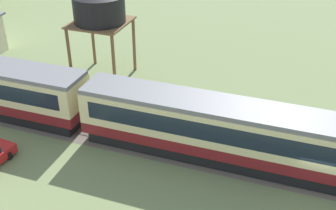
% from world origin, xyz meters
% --- Properties ---
extents(ground_plane, '(600.00, 600.00, 0.00)m').
position_xyz_m(ground_plane, '(0.00, 0.00, 0.00)').
color(ground_plane, '#707F51').
extents(passenger_train, '(76.39, 3.15, 4.19)m').
position_xyz_m(passenger_train, '(-15.93, 0.74, 2.32)').
color(passenger_train, maroon).
rests_on(passenger_train, ground_plane).
extents(railway_track, '(146.49, 3.60, 0.04)m').
position_xyz_m(railway_track, '(-20.70, 0.74, 0.01)').
color(railway_track, '#665B51').
rests_on(railway_track, ground_plane).
extents(water_tower, '(4.76, 4.76, 8.03)m').
position_xyz_m(water_tower, '(-19.16, 9.19, 6.45)').
color(water_tower, brown).
rests_on(water_tower, ground_plane).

